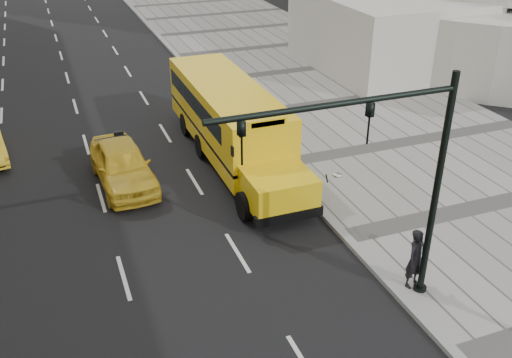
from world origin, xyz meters
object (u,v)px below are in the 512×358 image
object	(u,v)px
school_bus	(229,116)
pedestrian	(416,259)
traffic_signal	(392,171)
taxi_near	(123,165)

from	to	relation	value
school_bus	pedestrian	size ratio (longest dim) A/B	6.49
traffic_signal	taxi_near	bearing A→B (deg)	118.95
school_bus	taxi_near	world-z (taller)	school_bus
school_bus	traffic_signal	distance (m)	10.63
taxi_near	pedestrian	world-z (taller)	pedestrian
school_bus	traffic_signal	xyz separation A→B (m)	(0.69, -10.35, 2.33)
taxi_near	traffic_signal	distance (m)	11.26
school_bus	pedestrian	world-z (taller)	school_bus
school_bus	traffic_signal	size ratio (longest dim) A/B	1.81
school_bus	pedestrian	distance (m)	10.32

